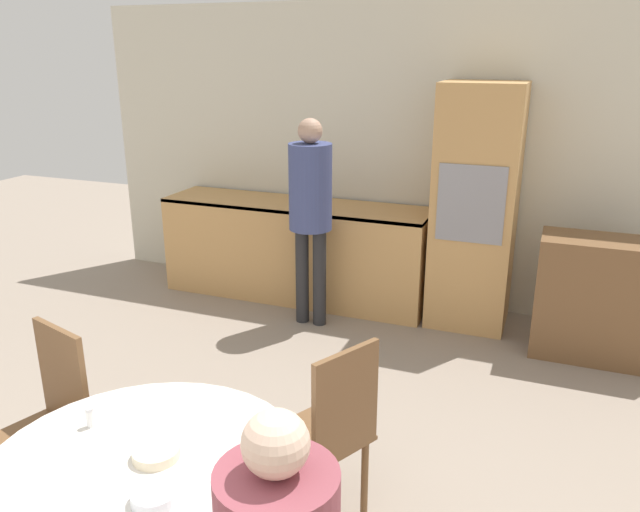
% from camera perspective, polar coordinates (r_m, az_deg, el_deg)
% --- Properties ---
extents(wall_back, '(6.14, 0.05, 2.60)m').
position_cam_1_polar(wall_back, '(5.54, 8.70, 8.83)').
color(wall_back, beige).
rests_on(wall_back, ground_plane).
extents(kitchen_counter, '(2.44, 0.60, 0.89)m').
position_cam_1_polar(kitchen_counter, '(5.72, -2.24, 0.67)').
color(kitchen_counter, tan).
rests_on(kitchen_counter, ground_plane).
extents(oven_unit, '(0.64, 0.59, 1.97)m').
position_cam_1_polar(oven_unit, '(5.18, 14.01, 4.28)').
color(oven_unit, tan).
rests_on(oven_unit, ground_plane).
extents(sideboard, '(0.93, 0.45, 0.91)m').
position_cam_1_polar(sideboard, '(5.02, 24.39, -3.65)').
color(sideboard, brown).
rests_on(sideboard, ground_plane).
extents(dining_table, '(1.23, 1.23, 0.72)m').
position_cam_1_polar(dining_table, '(2.67, -15.42, -21.43)').
color(dining_table, brown).
rests_on(dining_table, ground_plane).
extents(chair_far_left, '(0.50, 0.50, 0.97)m').
position_cam_1_polar(chair_far_left, '(3.33, -23.44, -13.25)').
color(chair_far_left, brown).
rests_on(chair_far_left, ground_plane).
extents(chair_far_right, '(0.54, 0.54, 0.97)m').
position_cam_1_polar(chair_far_right, '(2.98, 1.09, -15.46)').
color(chair_far_right, brown).
rests_on(chair_far_right, ground_plane).
extents(person_standing, '(0.34, 0.34, 1.70)m').
position_cam_1_polar(person_standing, '(4.98, -0.88, 5.09)').
color(person_standing, '#262628').
rests_on(person_standing, ground_plane).
extents(cup, '(0.08, 0.08, 0.10)m').
position_cam_1_polar(cup, '(2.46, -5.69, -17.39)').
color(cup, white).
rests_on(cup, dining_table).
extents(bowl_near, '(0.16, 0.16, 0.04)m').
position_cam_1_polar(bowl_near, '(2.36, -14.92, -20.47)').
color(bowl_near, silver).
rests_on(bowl_near, dining_table).
extents(bowl_centre, '(0.18, 0.18, 0.04)m').
position_cam_1_polar(bowl_centre, '(2.56, -14.76, -17.04)').
color(bowl_centre, beige).
rests_on(bowl_centre, dining_table).
extents(salt_shaker, '(0.03, 0.03, 0.09)m').
position_cam_1_polar(salt_shaker, '(2.81, -20.28, -13.66)').
color(salt_shaker, white).
rests_on(salt_shaker, dining_table).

